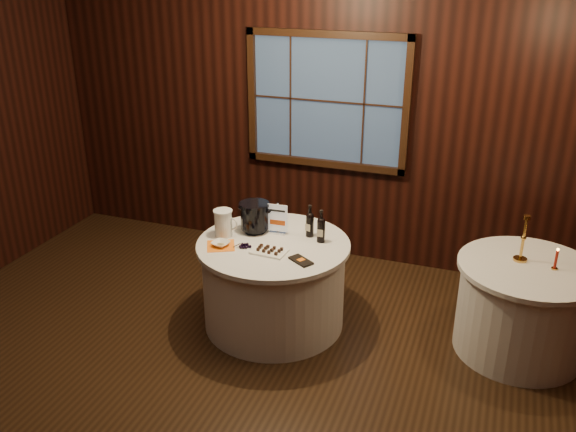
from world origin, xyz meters
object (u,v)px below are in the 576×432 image
at_px(ice_bucket, 255,217).
at_px(glass_pitcher, 224,223).
at_px(port_bottle_left, 310,223).
at_px(port_bottle_right, 321,228).
at_px(brass_candlestick, 522,244).
at_px(red_candle, 556,261).
at_px(main_table, 274,283).
at_px(chocolate_plate, 269,251).
at_px(grape_bunch, 244,246).
at_px(chocolate_box, 301,261).
at_px(side_table, 522,308).
at_px(sign_stand, 278,223).
at_px(cracker_bowl, 221,244).

distance_m(ice_bucket, glass_pitcher, 0.27).
xyz_separation_m(port_bottle_left, port_bottle_right, (0.12, -0.07, 0.00)).
bearing_deg(brass_candlestick, red_candle, -14.85).
xyz_separation_m(main_table, chocolate_plate, (0.03, -0.18, 0.40)).
bearing_deg(grape_bunch, chocolate_box, -6.98).
bearing_deg(grape_bunch, main_table, 44.10).
bearing_deg(chocolate_plate, main_table, 100.53).
height_order(ice_bucket, chocolate_plate, ice_bucket).
xyz_separation_m(side_table, grape_bunch, (-2.18, -0.48, 0.40)).
relative_size(main_table, sign_stand, 4.63).
xyz_separation_m(grape_bunch, glass_pitcher, (-0.26, 0.17, 0.10)).
bearing_deg(brass_candlestick, glass_pitcher, -170.91).
xyz_separation_m(side_table, glass_pitcher, (-2.45, -0.31, 0.50)).
xyz_separation_m(cracker_bowl, brass_candlestick, (2.31, 0.57, 0.12)).
bearing_deg(chocolate_plate, cracker_bowl, -176.09).
bearing_deg(ice_bucket, red_candle, 3.49).
xyz_separation_m(main_table, port_bottle_left, (0.24, 0.23, 0.51)).
bearing_deg(port_bottle_right, glass_pitcher, -171.10).
distance_m(main_table, port_bottle_left, 0.60).
xyz_separation_m(main_table, side_table, (2.00, 0.30, 0.00)).
relative_size(ice_bucket, cracker_bowl, 1.88).
bearing_deg(brass_candlestick, cracker_bowl, -166.03).
xyz_separation_m(chocolate_plate, brass_candlestick, (1.89, 0.55, 0.12)).
height_order(grape_bunch, glass_pitcher, glass_pitcher).
height_order(side_table, port_bottle_left, port_bottle_left).
bearing_deg(ice_bucket, chocolate_plate, -51.60).
height_order(sign_stand, port_bottle_right, port_bottle_right).
bearing_deg(chocolate_plate, side_table, 13.60).
bearing_deg(chocolate_box, sign_stand, 162.77).
relative_size(chocolate_box, glass_pitcher, 0.87).
bearing_deg(side_table, brass_candlestick, 136.09).
distance_m(main_table, chocolate_plate, 0.44).
relative_size(side_table, brass_candlestick, 2.84).
relative_size(glass_pitcher, cracker_bowl, 1.66).
bearing_deg(glass_pitcher, chocolate_box, -16.20).
xyz_separation_m(glass_pitcher, red_candle, (2.62, 0.31, -0.05)).
height_order(port_bottle_right, red_candle, port_bottle_right).
xyz_separation_m(main_table, chocolate_box, (0.32, -0.24, 0.39)).
height_order(side_table, glass_pitcher, glass_pitcher).
relative_size(chocolate_plate, cracker_bowl, 2.08).
bearing_deg(side_table, glass_pitcher, -172.80).
distance_m(port_bottle_right, ice_bucket, 0.59).
bearing_deg(chocolate_box, chocolate_plate, -159.32).
bearing_deg(main_table, brass_candlestick, 10.88).
bearing_deg(glass_pitcher, side_table, 7.61).
bearing_deg(red_candle, grape_bunch, -168.44).
height_order(port_bottle_left, brass_candlestick, brass_candlestick).
height_order(port_bottle_right, glass_pitcher, port_bottle_right).
height_order(glass_pitcher, cracker_bowl, glass_pitcher).
distance_m(main_table, grape_bunch, 0.48).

